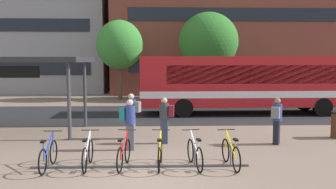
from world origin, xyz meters
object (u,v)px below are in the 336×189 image
Objects in this scene: commuter_teal_pack_0 at (129,121)px; commuter_maroon_pack_2 at (165,117)px; parked_bicycle_blue_0 at (48,156)px; commuter_grey_pack_1 at (277,118)px; street_tree_1 at (208,42)px; transit_shelter at (7,62)px; parked_bicycle_white_1 at (88,154)px; city_bus at (247,82)px; commuter_grey_pack_3 at (132,113)px; parked_bicycle_white_4 at (195,154)px; parked_bicycle_yellow_3 at (160,154)px; parked_bicycle_yellow_5 at (231,154)px; parked_bicycle_red_2 at (124,154)px; street_tree_0 at (120,45)px.

commuter_maroon_pack_2 is (1.24, 0.90, -0.03)m from commuter_teal_pack_0.
commuter_teal_pack_0 is (2.09, 2.03, 0.61)m from parked_bicycle_blue_0.
street_tree_1 reaches higher than commuter_grey_pack_1.
parked_bicycle_blue_0 is at bearing -56.90° from transit_shelter.
parked_bicycle_blue_0 is 1.00× the size of parked_bicycle_white_1.
city_bus is 7.36m from commuter_grey_pack_1.
parked_bicycle_blue_0 is at bearing 79.22° from commuter_grey_pack_3.
parked_bicycle_blue_0 is at bearing 140.56° from commuter_grey_pack_1.
city_bus reaches higher than parked_bicycle_white_4.
commuter_maroon_pack_2 is (0.23, 2.88, 0.59)m from parked_bicycle_yellow_3.
parked_bicycle_white_1 is at bearing 142.90° from commuter_grey_pack_1.
city_bus is 12.87m from parked_bicycle_blue_0.
parked_bicycle_blue_0 is 1.03× the size of commuter_maroon_pack_2.
transit_shelter reaches higher than parked_bicycle_yellow_5.
transit_shelter reaches higher than parked_bicycle_yellow_3.
commuter_teal_pack_0 is (1.02, 1.94, 0.61)m from parked_bicycle_white_1.
city_bus is at bearing -39.37° from parked_bicycle_blue_0.
commuter_teal_pack_0 is (0.02, 1.93, 0.61)m from parked_bicycle_red_2.
commuter_teal_pack_0 is at bearing -28.70° from parked_bicycle_white_1.
city_bus is 10.98m from street_tree_0.
parked_bicycle_yellow_3 is 1.03× the size of commuter_maroon_pack_2.
street_tree_0 is 6.69m from street_tree_1.
parked_bicycle_blue_0 is at bearing 85.07° from parked_bicycle_yellow_5.
transit_shelter is (-3.07, 5.02, 2.56)m from parked_bicycle_blue_0.
commuter_maroon_pack_2 is at bearing 164.74° from commuter_grey_pack_3.
commuter_grey_pack_1 is at bearing -70.21° from parked_bicycle_blue_0.
street_tree_1 is (2.94, 17.18, 4.00)m from parked_bicycle_white_4.
transit_shelter reaches higher than parked_bicycle_red_2.
commuter_grey_pack_3 is (-1.24, 0.82, 0.04)m from commuter_maroon_pack_2.
street_tree_1 is at bearing -17.58° from parked_bicycle_white_4.
parked_bicycle_yellow_3 is 18.06m from street_tree_1.
street_tree_0 is (-6.97, 14.64, 3.16)m from commuter_grey_pack_1.
parked_bicycle_white_4 is 1.02m from parked_bicycle_yellow_5.
commuter_grey_pack_3 is (0.01, 3.66, 0.62)m from parked_bicycle_red_2.
parked_bicycle_white_1 is 4.03m from parked_bicycle_yellow_5.
commuter_teal_pack_0 reaches higher than parked_bicycle_white_1.
parked_bicycle_white_4 is 9.08m from transit_shelter.
parked_bicycle_yellow_3 is 1.00× the size of commuter_teal_pack_0.
commuter_grey_pack_3 is at bearing -110.10° from street_tree_1.
parked_bicycle_yellow_3 and parked_bicycle_white_4 have the same top height.
city_bus is 12.15m from parked_bicycle_white_1.
street_tree_0 is (-2.77, 17.22, 3.74)m from parked_bicycle_yellow_3.
commuter_teal_pack_0 is 1.53m from commuter_maroon_pack_2.
street_tree_1 is at bearing -81.82° from city_bus.
parked_bicycle_blue_0 is at bearing 48.61° from commuter_maroon_pack_2.
parked_bicycle_blue_0 is 1.00× the size of parked_bicycle_red_2.
parked_bicycle_red_2 is at bearing 58.07° from city_bus.
parked_bicycle_red_2 is 1.02× the size of commuter_maroon_pack_2.
commuter_teal_pack_0 is at bearing -83.40° from street_tree_0.
commuter_grey_pack_3 is (-1.99, 3.71, 0.62)m from parked_bicycle_white_4.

